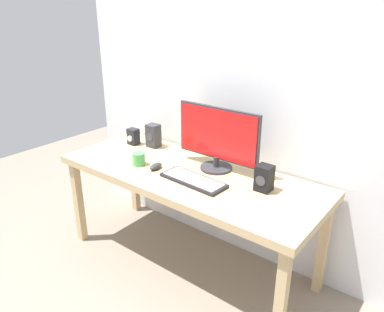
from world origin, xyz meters
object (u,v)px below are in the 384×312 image
Objects in this scene: speaker_left at (153,136)px; keyboard_primary at (193,180)px; desk at (188,181)px; speaker_right at (264,178)px; monitor at (218,138)px; audio_controller at (133,137)px; coffee_mug at (139,159)px; mouse at (156,166)px.

keyboard_primary is at bearing -25.67° from speaker_left.
speaker_right is (0.51, 0.07, 0.14)m from desk.
desk is 2.99× the size of monitor.
audio_controller reaches higher than keyboard_primary.
speaker_left is (-0.62, 0.30, 0.08)m from keyboard_primary.
coffee_mug is (-0.84, -0.19, -0.04)m from speaker_right.
desk is at bearing -22.10° from speaker_left.
speaker_right is at bearing -7.33° from speaker_left.
audio_controller is (-0.66, 0.14, 0.13)m from desk.
desk is 10.20× the size of speaker_left.
mouse is (-0.31, -0.26, -0.20)m from monitor.
speaker_right is 1.83× the size of coffee_mug.
speaker_left is at bearing 154.33° from keyboard_primary.
speaker_left is 1.41× the size of audio_controller.
speaker_left reaches higher than coffee_mug.
mouse is 0.69× the size of speaker_right.
speaker_left is at bearing 172.67° from speaker_right.
audio_controller reaches higher than coffee_mug.
speaker_left reaches higher than desk.
desk is at bearing -125.74° from monitor.
monitor is 4.79× the size of audio_controller.
keyboard_primary is 0.81m from audio_controller.
audio_controller is at bearing 162.96° from keyboard_primary.
monitor is at bearing -3.65° from speaker_left.
monitor is at bearing 54.26° from desk.
desk is 14.35× the size of audio_controller.
mouse is 0.62× the size of speaker_left.
keyboard_primary is 0.45m from coffee_mug.
speaker_right is (0.39, 0.17, 0.07)m from keyboard_primary.
speaker_right reaches higher than mouse.
coffee_mug reaches higher than desk.
audio_controller is (-0.78, 0.24, 0.05)m from keyboard_primary.
keyboard_primary is (0.12, -0.09, 0.08)m from desk.
speaker_right reaches higher than coffee_mug.
keyboard_primary is 0.69m from speaker_left.
mouse is at bearing -166.49° from speaker_right.
monitor reaches higher than coffee_mug.
desk is 20.99× the size of coffee_mug.
coffee_mug is at bearing -148.48° from monitor.
speaker_left is 2.06× the size of coffee_mug.
speaker_left is at bearing 117.43° from coffee_mug.
monitor is 3.41× the size of speaker_left.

